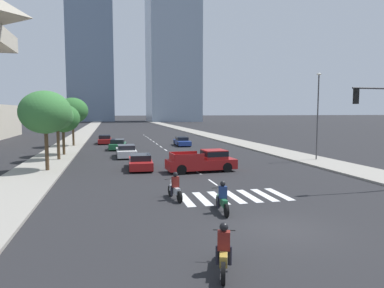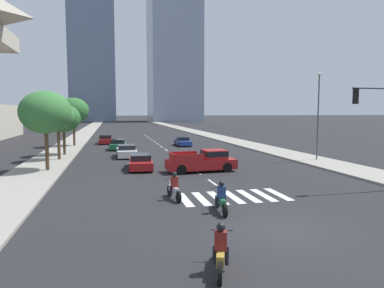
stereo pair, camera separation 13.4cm
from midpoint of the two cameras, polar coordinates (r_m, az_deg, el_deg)
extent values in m
plane|color=#232326|center=(14.69, 14.01, -13.31)|extent=(800.00, 800.00, 0.00)
cube|color=gray|center=(46.47, 10.37, -0.41)|extent=(4.00, 260.00, 0.15)
cube|color=gray|center=(42.96, -20.75, -1.13)|extent=(4.00, 260.00, 0.15)
cube|color=silver|center=(18.69, -1.24, -9.08)|extent=(0.45, 2.98, 0.01)
cube|color=silver|center=(18.89, 1.46, -8.93)|extent=(0.45, 2.98, 0.01)
cube|color=silver|center=(19.13, 4.10, -8.75)|extent=(0.45, 2.98, 0.01)
cube|color=silver|center=(19.41, 6.67, -8.57)|extent=(0.45, 2.98, 0.01)
cube|color=silver|center=(19.73, 9.15, -8.37)|extent=(0.45, 2.98, 0.01)
cube|color=silver|center=(20.08, 11.55, -8.17)|extent=(0.45, 2.98, 0.01)
cube|color=silver|center=(20.47, 13.86, -7.96)|extent=(0.45, 2.98, 0.01)
cube|color=silver|center=(23.12, 3.27, -6.29)|extent=(0.14, 2.00, 0.01)
cube|color=silver|center=(26.91, 0.84, -4.62)|extent=(0.14, 2.00, 0.01)
cube|color=silver|center=(30.75, -0.98, -3.37)|extent=(0.14, 2.00, 0.01)
cube|color=silver|center=(34.63, -2.39, -2.39)|extent=(0.14, 2.00, 0.01)
cube|color=silver|center=(38.54, -3.52, -1.61)|extent=(0.14, 2.00, 0.01)
cube|color=silver|center=(42.46, -4.43, -0.97)|extent=(0.14, 2.00, 0.01)
cube|color=silver|center=(46.39, -5.19, -0.44)|extent=(0.14, 2.00, 0.01)
cube|color=silver|center=(50.34, -5.83, 0.00)|extent=(0.14, 2.00, 0.01)
cube|color=silver|center=(54.29, -6.38, 0.39)|extent=(0.14, 2.00, 0.01)
cube|color=silver|center=(58.25, -6.86, 0.72)|extent=(0.14, 2.00, 0.01)
cube|color=silver|center=(62.22, -7.27, 1.00)|extent=(0.14, 2.00, 0.01)
cube|color=silver|center=(66.18, -7.63, 1.26)|extent=(0.14, 2.00, 0.01)
cube|color=silver|center=(70.16, -7.96, 1.48)|extent=(0.14, 2.00, 0.01)
cylinder|color=black|center=(17.25, 4.11, -9.31)|extent=(0.17, 0.61, 0.60)
cylinder|color=black|center=(15.71, 5.42, -10.79)|extent=(0.17, 0.61, 0.60)
cube|color=#1E6038|center=(16.42, 4.74, -9.28)|extent=(0.33, 1.33, 0.32)
cylinder|color=#B2B2B7|center=(17.08, 4.19, -8.42)|extent=(0.09, 0.32, 0.67)
cylinder|color=black|center=(17.04, 4.16, -7.17)|extent=(0.70, 0.10, 0.04)
cube|color=navy|center=(16.22, 4.83, -7.88)|extent=(0.38, 0.27, 0.55)
sphere|color=black|center=(16.13, 4.84, -6.48)|extent=(0.26, 0.26, 0.26)
cylinder|color=black|center=(16.39, 4.12, -9.48)|extent=(0.13, 0.13, 0.55)
cylinder|color=black|center=(16.47, 5.36, -9.41)|extent=(0.13, 0.13, 0.55)
cylinder|color=black|center=(11.50, 4.91, -16.95)|extent=(0.31, 0.61, 0.60)
cylinder|color=black|center=(10.05, 4.74, -20.38)|extent=(0.31, 0.61, 0.60)
cube|color=#B28E38|center=(10.68, 4.84, -17.47)|extent=(0.63, 1.27, 0.32)
cylinder|color=#B2B2B7|center=(11.30, 4.92, -15.73)|extent=(0.16, 0.32, 0.67)
cylinder|color=black|center=(11.22, 4.94, -13.88)|extent=(0.67, 0.26, 0.04)
cube|color=maroon|center=(10.43, 4.85, -15.48)|extent=(0.42, 0.35, 0.55)
sphere|color=black|center=(10.29, 4.87, -13.37)|extent=(0.26, 0.26, 0.26)
cylinder|color=black|center=(10.71, 3.83, -17.70)|extent=(0.15, 0.15, 0.55)
cylinder|color=black|center=(10.70, 5.85, -17.73)|extent=(0.15, 0.15, 0.55)
cylinder|color=black|center=(19.41, -3.75, -7.65)|extent=(0.20, 0.61, 0.60)
cylinder|color=black|center=(18.02, -2.27, -8.66)|extent=(0.20, 0.61, 0.60)
cube|color=#B7BABF|center=(18.67, -3.04, -7.48)|extent=(0.39, 1.23, 0.32)
cylinder|color=#B2B2B7|center=(19.26, -3.66, -6.84)|extent=(0.10, 0.32, 0.67)
cylinder|color=black|center=(19.23, -3.71, -5.73)|extent=(0.70, 0.14, 0.04)
cube|color=maroon|center=(18.48, -2.95, -6.23)|extent=(0.39, 0.29, 0.55)
sphere|color=black|center=(18.40, -2.95, -4.99)|extent=(0.26, 0.26, 0.26)
cylinder|color=black|center=(18.62, -3.57, -7.67)|extent=(0.14, 0.14, 0.55)
cylinder|color=black|center=(18.73, -2.51, -7.59)|extent=(0.14, 0.14, 0.55)
cube|color=maroon|center=(27.06, 1.36, -3.30)|extent=(5.45, 2.25, 0.75)
cube|color=maroon|center=(27.31, 3.50, -1.69)|extent=(1.81, 1.88, 0.70)
cube|color=black|center=(27.30, 3.50, -1.52)|extent=(1.84, 1.92, 0.39)
cube|color=maroon|center=(27.52, -1.57, -1.79)|extent=(2.25, 0.21, 0.55)
cube|color=maroon|center=(25.75, -0.49, -2.28)|extent=(2.25, 0.21, 0.55)
cube|color=maroon|center=(26.36, -3.40, -2.11)|extent=(0.19, 1.86, 0.55)
cylinder|color=black|center=(28.50, 4.31, -3.31)|extent=(0.77, 0.30, 0.76)
cylinder|color=black|center=(26.91, 5.63, -3.84)|extent=(0.77, 0.30, 0.76)
cylinder|color=black|center=(27.42, -2.82, -3.64)|extent=(0.77, 0.30, 0.76)
cylinder|color=black|center=(25.77, -1.90, -4.22)|extent=(0.77, 0.30, 0.76)
cube|color=maroon|center=(28.72, -8.58, -3.13)|extent=(2.05, 4.80, 0.60)
cube|color=black|center=(28.41, -8.58, -2.14)|extent=(1.70, 2.20, 0.46)
cylinder|color=black|center=(30.31, -10.22, -2.98)|extent=(0.25, 0.65, 0.64)
cylinder|color=black|center=(30.35, -7.13, -2.92)|extent=(0.25, 0.65, 0.64)
cylinder|color=black|center=(27.14, -10.20, -3.94)|extent=(0.25, 0.65, 0.64)
cylinder|color=black|center=(27.19, -6.75, -3.88)|extent=(0.25, 0.65, 0.64)
cube|color=maroon|center=(52.03, -14.17, 0.54)|extent=(1.85, 4.23, 0.59)
cube|color=black|center=(51.78, -14.19, 1.13)|extent=(1.62, 1.90, 0.51)
cylinder|color=black|center=(53.49, -15.04, 0.50)|extent=(0.22, 0.64, 0.64)
cylinder|color=black|center=(53.47, -13.26, 0.54)|extent=(0.22, 0.64, 0.64)
cylinder|color=black|center=(50.63, -15.13, 0.24)|extent=(0.22, 0.64, 0.64)
cylinder|color=black|center=(50.61, -13.25, 0.28)|extent=(0.22, 0.64, 0.64)
cube|color=silver|center=(36.32, -10.85, -1.35)|extent=(1.95, 4.69, 0.66)
cube|color=black|center=(36.02, -10.84, -0.51)|extent=(1.69, 2.12, 0.47)
cylinder|color=black|center=(37.88, -12.27, -1.36)|extent=(0.23, 0.64, 0.64)
cylinder|color=black|center=(37.96, -9.68, -1.30)|extent=(0.23, 0.64, 0.64)
cylinder|color=black|center=(34.73, -12.12, -1.96)|extent=(0.23, 0.64, 0.64)
cylinder|color=black|center=(34.82, -9.29, -1.89)|extent=(0.23, 0.64, 0.64)
cube|color=navy|center=(47.63, -1.71, 0.26)|extent=(1.79, 4.63, 0.57)
cube|color=black|center=(47.81, -1.76, 0.90)|extent=(1.54, 2.10, 0.45)
cylinder|color=black|center=(46.26, -0.43, -0.04)|extent=(0.23, 0.64, 0.64)
cylinder|color=black|center=(45.98, -2.30, -0.08)|extent=(0.23, 0.64, 0.64)
cylinder|color=black|center=(49.31, -1.17, 0.29)|extent=(0.23, 0.64, 0.64)
cylinder|color=black|center=(49.05, -2.92, 0.26)|extent=(0.23, 0.64, 0.64)
cube|color=#1E6038|center=(43.86, -12.15, -0.26)|extent=(2.25, 4.59, 0.62)
cube|color=black|center=(43.59, -12.19, 0.44)|extent=(1.79, 2.14, 0.50)
cylinder|color=black|center=(45.44, -13.03, -0.28)|extent=(0.28, 0.66, 0.64)
cylinder|color=black|center=(45.32, -10.96, -0.25)|extent=(0.28, 0.66, 0.64)
cylinder|color=black|center=(42.45, -13.41, -0.67)|extent=(0.28, 0.66, 0.64)
cylinder|color=black|center=(42.32, -11.19, -0.65)|extent=(0.28, 0.66, 0.64)
cube|color=black|center=(21.96, 25.13, 7.14)|extent=(0.20, 0.28, 0.90)
sphere|color=red|center=(21.97, 25.16, 7.92)|extent=(0.18, 0.18, 0.18)
sphere|color=orange|center=(21.96, 25.13, 7.14)|extent=(0.18, 0.18, 0.18)
sphere|color=green|center=(21.95, 25.10, 6.36)|extent=(0.18, 0.18, 0.18)
cylinder|color=#3F3F42|center=(34.68, 19.77, 4.08)|extent=(0.12, 0.12, 7.87)
ellipsoid|color=beige|center=(34.85, 19.99, 10.72)|extent=(0.50, 0.24, 0.20)
cylinder|color=#4C3823|center=(29.02, -22.82, -1.11)|extent=(0.28, 0.28, 2.92)
ellipsoid|color=#387538|center=(28.86, -23.03, 4.82)|extent=(3.86, 3.86, 3.28)
cylinder|color=#4C3823|center=(35.15, -21.15, -0.02)|extent=(0.28, 0.28, 2.89)
ellipsoid|color=#387538|center=(35.02, -21.30, 4.25)|extent=(2.93, 2.93, 2.49)
cylinder|color=#4C3823|center=(38.96, -20.37, 0.16)|extent=(0.28, 0.28, 2.43)
ellipsoid|color=#2D662D|center=(38.83, -20.50, 3.98)|extent=(3.46, 3.46, 2.94)
cylinder|color=#4C3823|center=(48.84, -18.95, 1.54)|extent=(0.28, 0.28, 3.04)
ellipsoid|color=#2D662D|center=(48.75, -19.06, 5.20)|extent=(4.01, 4.01, 3.41)
cube|color=#8C9EB2|center=(171.64, -3.28, 17.52)|extent=(22.88, 26.43, 81.80)
camera|label=1|loc=(0.07, -90.13, -0.01)|focal=32.55mm
camera|label=2|loc=(0.07, 89.87, 0.01)|focal=32.55mm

